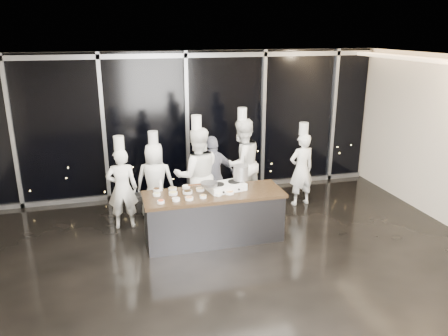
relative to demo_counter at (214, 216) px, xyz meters
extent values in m
plane|color=black|center=(0.00, -0.90, -0.45)|extent=(9.00, 9.00, 0.00)
cube|color=beige|center=(0.00, 2.60, 1.15)|extent=(9.00, 0.02, 3.20)
cube|color=beige|center=(0.00, -4.40, 1.15)|extent=(9.00, 0.02, 3.20)
cube|color=silver|center=(0.00, -0.90, 2.75)|extent=(9.00, 7.00, 0.02)
cube|color=black|center=(0.00, 2.54, 1.15)|extent=(8.90, 0.04, 3.18)
cube|color=#92949A|center=(0.00, 2.49, 2.65)|extent=(8.90, 0.08, 0.10)
cube|color=#92949A|center=(0.00, 2.49, -0.40)|extent=(8.90, 0.08, 0.10)
cube|color=#92949A|center=(-3.60, 2.49, 1.15)|extent=(0.08, 0.08, 3.20)
cube|color=#92949A|center=(-1.80, 2.49, 1.15)|extent=(0.08, 0.08, 3.20)
cube|color=#92949A|center=(0.00, 2.49, 1.15)|extent=(0.08, 0.08, 3.20)
cube|color=#92949A|center=(1.80, 2.49, 1.15)|extent=(0.08, 0.08, 3.20)
cube|color=#92949A|center=(3.60, 2.49, 1.15)|extent=(0.08, 0.08, 3.20)
cube|color=#38383D|center=(0.00, 0.00, -0.03)|extent=(2.40, 0.80, 0.84)
cube|color=#3E2E1A|center=(0.00, 0.00, 0.42)|extent=(2.46, 0.86, 0.06)
cube|color=white|center=(0.25, 0.09, 0.51)|extent=(0.72, 0.52, 0.12)
cylinder|color=black|center=(0.09, 0.06, 0.58)|extent=(0.26, 0.26, 0.02)
cylinder|color=black|center=(0.41, 0.12, 0.58)|extent=(0.26, 0.26, 0.02)
cylinder|color=black|center=(0.14, -0.14, 0.50)|extent=(0.04, 0.03, 0.04)
cylinder|color=black|center=(0.44, -0.08, 0.50)|extent=(0.04, 0.03, 0.04)
cylinder|color=gray|center=(-0.08, 0.02, 0.61)|extent=(0.35, 0.35, 0.05)
cube|color=#4C2B14|center=(-0.33, -0.03, 0.62)|extent=(0.22, 0.07, 0.02)
cylinder|color=#A5A5A7|center=(0.55, 0.17, 0.72)|extent=(0.31, 0.31, 0.27)
cylinder|color=white|center=(-0.95, -0.23, 0.47)|extent=(0.12, 0.12, 0.04)
cylinder|color=#CB4521|center=(-0.95, -0.23, 0.49)|extent=(0.10, 0.10, 0.01)
cylinder|color=white|center=(-0.98, 0.12, 0.47)|extent=(0.13, 0.13, 0.04)
cylinder|color=#BAB983|center=(-0.98, 0.12, 0.49)|extent=(0.11, 0.11, 0.01)
cylinder|color=white|center=(-0.95, 0.36, 0.47)|extent=(0.15, 0.15, 0.04)
cylinder|color=#392211|center=(-0.95, 0.36, 0.49)|extent=(0.12, 0.12, 0.01)
cylinder|color=white|center=(-0.69, -0.19, 0.47)|extent=(0.13, 0.13, 0.04)
cylinder|color=beige|center=(-0.69, -0.19, 0.49)|extent=(0.11, 0.11, 0.01)
cylinder|color=white|center=(-0.70, 0.10, 0.47)|extent=(0.15, 0.15, 0.04)
cylinder|color=#DECA6F|center=(-0.70, 0.10, 0.49)|extent=(0.12, 0.12, 0.01)
cylinder|color=white|center=(-0.68, 0.32, 0.47)|extent=(0.14, 0.14, 0.04)
cylinder|color=#A07F50|center=(-0.68, 0.32, 0.49)|extent=(0.12, 0.12, 0.01)
cylinder|color=white|center=(-0.47, -0.21, 0.47)|extent=(0.14, 0.14, 0.04)
cylinder|color=tan|center=(-0.47, -0.21, 0.49)|extent=(0.12, 0.12, 0.01)
cylinder|color=white|center=(-0.45, 0.10, 0.47)|extent=(0.17, 0.17, 0.04)
cylinder|color=black|center=(-0.45, 0.10, 0.49)|extent=(0.14, 0.14, 0.01)
cylinder|color=white|center=(-0.42, 0.36, 0.47)|extent=(0.14, 0.14, 0.04)
cylinder|color=white|center=(-0.42, 0.36, 0.49)|extent=(0.11, 0.11, 0.01)
cylinder|color=white|center=(-0.23, -0.18, 0.47)|extent=(0.12, 0.12, 0.04)
cylinder|color=tan|center=(-0.23, -0.18, 0.49)|extent=(0.10, 0.10, 0.01)
cylinder|color=white|center=(-0.21, 0.17, 0.47)|extent=(0.15, 0.15, 0.04)
cylinder|color=tan|center=(-0.21, 0.17, 0.49)|extent=(0.12, 0.12, 0.01)
cylinder|color=white|center=(0.05, -0.14, 0.47)|extent=(0.12, 0.12, 0.04)
cylinder|color=beige|center=(0.05, -0.14, 0.49)|extent=(0.10, 0.10, 0.01)
cylinder|color=white|center=(0.04, 0.16, 0.47)|extent=(0.15, 0.15, 0.04)
cylinder|color=brown|center=(0.04, 0.16, 0.49)|extent=(0.12, 0.12, 0.01)
cylinder|color=white|center=(0.25, -0.11, 0.47)|extent=(0.17, 0.17, 0.04)
cylinder|color=#C47B41|center=(0.25, -0.11, 0.49)|extent=(0.14, 0.14, 0.01)
cylinder|color=silver|center=(-0.88, 0.34, 0.53)|extent=(0.06, 0.06, 0.16)
cone|color=silver|center=(-0.88, 0.34, 0.64)|extent=(0.05, 0.05, 0.05)
imported|color=white|center=(-1.54, 0.95, 0.33)|extent=(0.60, 0.42, 1.56)
cylinder|color=white|center=(-1.54, 0.95, 1.21)|extent=(0.20, 0.20, 0.26)
imported|color=white|center=(-0.89, 1.27, 0.32)|extent=(0.85, 0.66, 1.54)
cylinder|color=white|center=(-0.89, 1.27, 1.19)|extent=(0.23, 0.23, 0.26)
imported|color=white|center=(-0.11, 0.89, 0.49)|extent=(0.93, 0.74, 1.89)
cylinder|color=white|center=(-0.11, 0.89, 1.53)|extent=(0.19, 0.19, 0.26)
imported|color=#151A3B|center=(0.24, 1.06, 0.38)|extent=(1.05, 0.67, 1.66)
imported|color=white|center=(0.94, 1.39, 0.50)|extent=(1.13, 1.02, 1.90)
cylinder|color=white|center=(0.94, 1.39, 1.54)|extent=(0.25, 0.25, 0.26)
imported|color=white|center=(2.20, 1.16, 0.33)|extent=(0.62, 0.45, 1.57)
cylinder|color=white|center=(2.20, 1.16, 1.22)|extent=(0.22, 0.22, 0.26)
camera|label=1|loc=(-1.66, -6.95, 3.19)|focal=35.00mm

